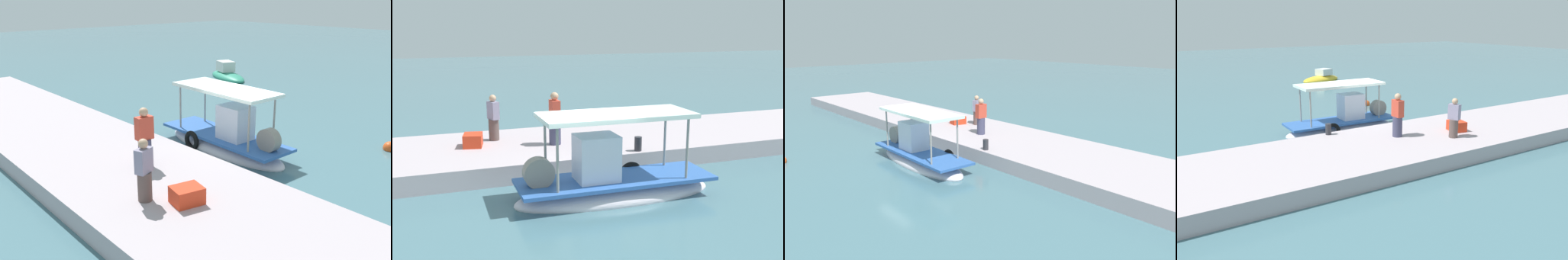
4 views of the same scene
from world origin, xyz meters
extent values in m
plane|color=slate|center=(0.00, 0.00, 0.00)|extent=(120.00, 120.00, 0.00)
cube|color=#B6A6AC|center=(0.00, -4.29, 0.30)|extent=(36.00, 4.97, 0.61)
ellipsoid|color=white|center=(-0.92, 0.10, 0.06)|extent=(5.64, 1.81, 0.81)
cube|color=#3260AE|center=(-0.92, 0.10, 0.51)|extent=(5.41, 1.80, 0.10)
cube|color=silver|center=(-0.36, 0.09, 1.12)|extent=(1.12, 0.94, 1.32)
cylinder|color=gray|center=(0.89, 0.69, 1.34)|extent=(0.07, 0.07, 1.76)
cylinder|color=gray|center=(0.85, -0.58, 1.34)|extent=(0.07, 0.07, 1.76)
cylinder|color=gray|center=(-2.70, 0.78, 1.34)|extent=(0.07, 0.07, 1.76)
cylinder|color=gray|center=(-2.73, -0.49, 1.34)|extent=(0.07, 0.07, 1.76)
cube|color=white|center=(-0.92, 0.10, 2.29)|extent=(4.12, 1.77, 0.12)
torus|color=black|center=(-1.78, -0.75, 0.31)|extent=(0.74, 0.20, 0.74)
cylinder|color=gray|center=(1.21, 0.05, 0.91)|extent=(0.81, 0.37, 0.80)
cylinder|color=#403F5B|center=(-0.36, -3.84, 1.02)|extent=(0.41, 0.41, 0.84)
cube|color=#D04430|center=(-0.36, -3.84, 1.79)|extent=(0.29, 0.51, 0.69)
sphere|color=tan|center=(-0.36, -3.84, 2.27)|extent=(0.27, 0.27, 0.27)
cylinder|color=brown|center=(1.50, -5.16, 0.98)|extent=(0.46, 0.46, 0.76)
cube|color=gray|center=(1.50, -5.16, 1.67)|extent=(0.39, 0.52, 0.63)
sphere|color=tan|center=(1.50, -5.16, 2.11)|extent=(0.25, 0.25, 0.25)
cylinder|color=#2D2D33|center=(-2.65, -2.09, 0.84)|extent=(0.24, 0.24, 0.46)
cube|color=red|center=(2.32, -4.49, 0.82)|extent=(0.75, 0.86, 0.43)
sphere|color=#E5521D|center=(3.27, 4.62, 0.09)|extent=(0.47, 0.47, 0.47)
ellipsoid|color=#2F9172|center=(-10.60, 10.29, 0.10)|extent=(4.33, 2.91, 0.69)
cube|color=silver|center=(-10.98, 10.43, 0.79)|extent=(1.47, 1.31, 0.69)
camera|label=1|loc=(9.45, -10.55, 5.52)|focal=38.74mm
camera|label=2|loc=(4.01, 11.39, 4.62)|focal=43.67mm
camera|label=3|loc=(-15.24, 9.29, 5.44)|focal=37.37mm
camera|label=4|loc=(-9.69, -16.79, 5.28)|focal=36.95mm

